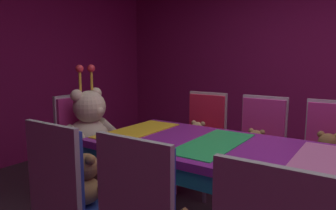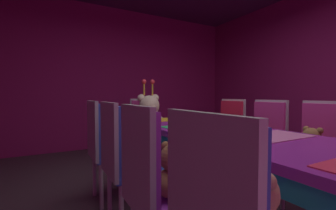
% 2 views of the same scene
% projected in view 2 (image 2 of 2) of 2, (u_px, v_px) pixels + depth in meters
% --- Properties ---
extents(wall_back, '(5.20, 0.12, 2.80)m').
position_uv_depth(wall_back, '(117.00, 78.00, 4.64)').
color(wall_back, '#8C1959').
rests_on(wall_back, ground_plane).
extents(banquet_table, '(0.90, 2.40, 0.75)m').
position_uv_depth(banquet_table, '(228.00, 141.00, 1.87)').
color(banquet_table, purple).
rests_on(banquet_table, ground_plane).
extents(chair_left_1, '(0.42, 0.41, 0.98)m').
position_uv_depth(chair_left_1, '(150.00, 178.00, 1.20)').
color(chair_left_1, purple).
rests_on(chair_left_1, ground_plane).
extents(teddy_left_1, '(0.25, 0.33, 0.31)m').
position_uv_depth(teddy_left_1, '(174.00, 174.00, 1.27)').
color(teddy_left_1, brown).
rests_on(teddy_left_1, chair_left_1).
extents(chair_left_2, '(0.42, 0.41, 0.98)m').
position_uv_depth(chair_left_2, '(119.00, 153.00, 1.72)').
color(chair_left_2, '#2D47B2').
rests_on(chair_left_2, ground_plane).
extents(teddy_left_2, '(0.22, 0.29, 0.27)m').
position_uv_depth(teddy_left_2, '(137.00, 153.00, 1.79)').
color(teddy_left_2, olive).
rests_on(teddy_left_2, chair_left_2).
extents(chair_left_3, '(0.42, 0.41, 0.98)m').
position_uv_depth(chair_left_3, '(101.00, 141.00, 2.19)').
color(chair_left_3, '#2D47B2').
rests_on(chair_left_3, ground_plane).
extents(teddy_left_3, '(0.26, 0.34, 0.32)m').
position_uv_depth(teddy_left_3, '(116.00, 140.00, 2.26)').
color(teddy_left_3, olive).
rests_on(teddy_left_3, chair_left_3).
extents(chair_right_1, '(0.42, 0.41, 0.98)m').
position_uv_depth(chair_right_1, '(320.00, 144.00, 2.03)').
color(chair_right_1, '#CC338C').
rests_on(chair_right_1, ground_plane).
extents(teddy_right_1, '(0.25, 0.32, 0.30)m').
position_uv_depth(teddy_right_1, '(311.00, 147.00, 1.96)').
color(teddy_right_1, olive).
rests_on(teddy_right_1, chair_right_1).
extents(chair_right_2, '(0.42, 0.41, 0.98)m').
position_uv_depth(chair_right_2, '(266.00, 135.00, 2.51)').
color(chair_right_2, '#CC338C').
rests_on(chair_right_2, ground_plane).
extents(teddy_right_2, '(0.21, 0.27, 0.26)m').
position_uv_depth(teddy_right_2, '(257.00, 138.00, 2.44)').
color(teddy_right_2, '#9E7247').
rests_on(teddy_right_2, chair_right_2).
extents(chair_right_3, '(0.42, 0.41, 0.98)m').
position_uv_depth(chair_right_3, '(229.00, 128.00, 3.01)').
color(chair_right_3, red).
rests_on(chair_right_3, ground_plane).
extents(teddy_right_3, '(0.22, 0.28, 0.26)m').
position_uv_depth(teddy_right_3, '(220.00, 131.00, 2.94)').
color(teddy_right_3, tan).
rests_on(teddy_right_3, chair_right_3).
extents(throne_chair, '(0.41, 0.42, 0.98)m').
position_uv_depth(throne_chair, '(145.00, 125.00, 3.40)').
color(throne_chair, '#CC338C').
rests_on(throne_chair, ground_plane).
extents(king_teddy_bear, '(0.63, 0.49, 0.81)m').
position_uv_depth(king_teddy_bear, '(150.00, 118.00, 3.25)').
color(king_teddy_bear, beige).
rests_on(king_teddy_bear, throne_chair).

